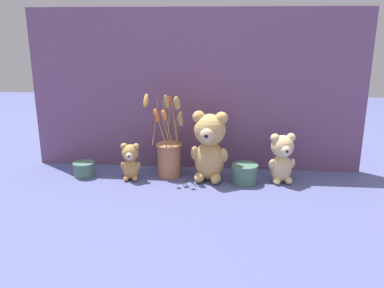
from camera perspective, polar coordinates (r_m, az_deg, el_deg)
ground_plane at (r=1.57m, az=-0.07°, el=-5.24°), size 4.00×4.00×0.00m
backdrop_wall at (r=1.64m, az=0.47°, el=7.44°), size 1.34×0.02×0.64m
teddy_bear_large at (r=1.54m, az=2.48°, el=-0.14°), size 0.15×0.14×0.27m
teddy_bear_medium at (r=1.56m, az=12.52°, el=-1.82°), size 0.11×0.10×0.19m
teddy_bear_small at (r=1.58m, az=-8.62°, el=-2.34°), size 0.08×0.07×0.15m
flower_vase at (r=1.59m, az=-3.26°, el=-1.21°), size 0.16×0.14×0.34m
decorative_tin_tall at (r=1.66m, az=-14.91°, el=-3.44°), size 0.08×0.08×0.06m
decorative_tin_short at (r=1.55m, az=7.41°, el=-4.16°), size 0.10×0.10×0.07m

